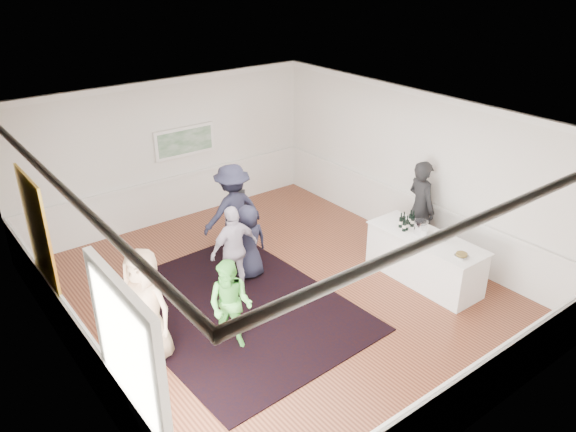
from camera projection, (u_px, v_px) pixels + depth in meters
floor at (278, 295)px, 10.08m from camera, size 8.00×8.00×0.00m
ceiling at (276, 121)px, 8.70m from camera, size 7.00×8.00×0.02m
wall_left at (66, 283)px, 7.47m from camera, size 0.02×8.00×3.20m
wall_right at (416, 169)px, 11.32m from camera, size 0.02×8.00×3.20m
wall_back at (168, 152)px, 12.26m from camera, size 7.00×0.02×3.20m
wall_front at (481, 331)px, 6.53m from camera, size 7.00×0.02×3.20m
wainscoting at (277, 271)px, 9.87m from camera, size 7.00×8.00×1.00m
mirror at (38, 233)px, 8.34m from camera, size 0.05×1.25×1.85m
doorway at (129, 368)px, 6.22m from camera, size 0.10×1.78×2.56m
landscape_painting at (185, 141)px, 12.36m from camera, size 1.44×0.06×0.66m
area_rug at (236, 308)px, 9.68m from camera, size 3.48×4.47×0.02m
serving_table at (424, 258)px, 10.34m from camera, size 0.86×2.25×0.91m
bartender at (421, 208)px, 11.09m from camera, size 0.61×0.80×1.96m
guest_tan at (146, 306)px, 8.16m from camera, size 0.92×1.06×1.84m
guest_green at (230, 305)px, 8.50m from camera, size 0.88×0.91×1.48m
guest_lilac at (234, 249)px, 9.92m from camera, size 0.98×0.44×1.64m
guest_dark_a at (233, 211)px, 10.99m from camera, size 1.27×0.76×1.93m
guest_dark_b at (237, 213)px, 11.36m from camera, size 0.58×0.39×1.58m
guest_navy at (249, 242)px, 10.36m from camera, size 0.77×0.56×1.44m
wine_bottles at (408, 220)px, 10.44m from camera, size 0.40×0.22×0.31m
juice_pitchers at (435, 235)px, 9.94m from camera, size 0.42×0.34×0.24m
ice_bucket at (421, 228)px, 10.23m from camera, size 0.26×0.26×0.25m
nut_bowl at (461, 255)px, 9.45m from camera, size 0.23×0.23×0.08m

